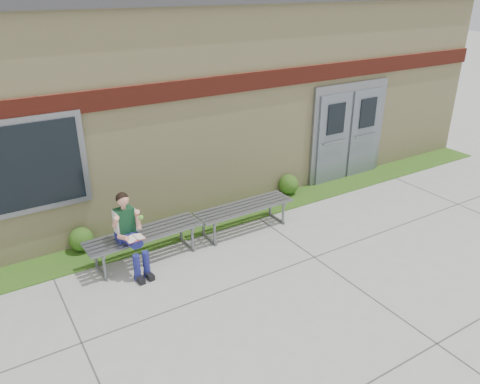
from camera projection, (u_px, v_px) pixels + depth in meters
ground at (286, 290)px, 7.26m from camera, size 80.00×80.00×0.00m
grass_strip at (207, 223)px, 9.27m from camera, size 16.00×0.80×0.02m
school_building at (136, 87)px, 11.02m from camera, size 16.20×6.22×4.20m
bench_left at (145, 239)px, 7.92m from camera, size 2.01×0.64×0.52m
bench_right at (244, 211)px, 8.89m from camera, size 1.94×0.56×0.50m
girl at (129, 231)px, 7.48m from camera, size 0.48×0.77×1.36m
shrub_mid at (81, 239)px, 8.23m from camera, size 0.43×0.43×0.43m
shrub_east at (289, 184)px, 10.43m from camera, size 0.44×0.44×0.44m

